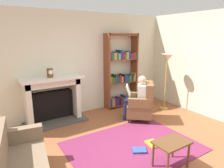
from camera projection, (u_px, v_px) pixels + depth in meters
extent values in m
plane|color=#955534|center=(143.00, 154.00, 3.59)|extent=(14.00, 14.00, 0.00)
cube|color=beige|center=(82.00, 64.00, 5.36)|extent=(5.60, 0.10, 2.70)
cube|color=beige|center=(186.00, 62.00, 5.68)|extent=(0.10, 5.20, 2.70)
cube|color=#75264A|center=(133.00, 146.00, 3.83)|extent=(2.40, 1.80, 0.01)
cube|color=#4C4742|center=(56.00, 122.00, 4.89)|extent=(1.48, 0.64, 0.05)
cube|color=black|center=(52.00, 105.00, 4.98)|extent=(0.96, 0.20, 0.70)
cube|color=silver|center=(28.00, 105.00, 4.55)|extent=(0.12, 0.44, 1.08)
cube|color=silver|center=(76.00, 97.00, 5.15)|extent=(0.12, 0.44, 1.08)
cube|color=silver|center=(52.00, 82.00, 4.74)|extent=(1.28, 0.44, 0.16)
cube|color=silver|center=(52.00, 78.00, 4.67)|extent=(1.44, 0.56, 0.06)
cylinder|color=brown|center=(50.00, 73.00, 4.59)|extent=(0.14, 0.14, 0.21)
cylinder|color=white|center=(51.00, 72.00, 4.53)|extent=(0.10, 0.01, 0.10)
cube|color=brown|center=(107.00, 73.00, 5.59)|extent=(0.04, 0.32, 2.16)
cube|color=brown|center=(134.00, 69.00, 6.10)|extent=(0.04, 0.32, 2.16)
cube|color=brown|center=(122.00, 34.00, 5.60)|extent=(1.02, 0.32, 0.04)
cube|color=brown|center=(121.00, 104.00, 6.09)|extent=(0.98, 0.32, 0.02)
cube|color=navy|center=(109.00, 102.00, 5.83)|extent=(0.06, 0.26, 0.24)
cube|color=#997F4C|center=(111.00, 102.00, 5.87)|extent=(0.09, 0.26, 0.23)
cube|color=#4C1E59|center=(114.00, 101.00, 5.92)|extent=(0.08, 0.26, 0.22)
cube|color=#4C1E59|center=(116.00, 101.00, 5.96)|extent=(0.06, 0.26, 0.20)
cube|color=black|center=(118.00, 101.00, 5.99)|extent=(0.06, 0.26, 0.22)
cube|color=#4C1E59|center=(120.00, 101.00, 6.03)|extent=(0.09, 0.26, 0.19)
cube|color=brown|center=(122.00, 100.00, 6.07)|extent=(0.05, 0.26, 0.19)
cube|color=navy|center=(123.00, 99.00, 6.09)|extent=(0.04, 0.26, 0.25)
cube|color=#4C1E59|center=(125.00, 99.00, 6.12)|extent=(0.05, 0.26, 0.23)
cube|color=brown|center=(126.00, 99.00, 6.15)|extent=(0.04, 0.26, 0.23)
cube|color=#997F4C|center=(127.00, 99.00, 6.17)|extent=(0.05, 0.26, 0.23)
cube|color=#1E592D|center=(129.00, 99.00, 6.20)|extent=(0.05, 0.26, 0.21)
cube|color=black|center=(130.00, 98.00, 6.23)|extent=(0.04, 0.26, 0.20)
cube|color=black|center=(131.00, 98.00, 6.25)|extent=(0.04, 0.26, 0.20)
cube|color=navy|center=(133.00, 98.00, 6.29)|extent=(0.08, 0.26, 0.17)
cube|color=brown|center=(121.00, 82.00, 5.93)|extent=(0.98, 0.32, 0.02)
cube|color=brown|center=(109.00, 80.00, 5.67)|extent=(0.07, 0.26, 0.21)
cube|color=#1E592D|center=(111.00, 80.00, 5.71)|extent=(0.07, 0.26, 0.19)
cube|color=maroon|center=(113.00, 80.00, 5.75)|extent=(0.04, 0.26, 0.16)
cube|color=#1E592D|center=(114.00, 79.00, 5.76)|extent=(0.04, 0.26, 0.25)
cube|color=navy|center=(116.00, 79.00, 5.80)|extent=(0.07, 0.26, 0.19)
cube|color=maroon|center=(118.00, 79.00, 5.84)|extent=(0.07, 0.26, 0.22)
cube|color=#997F4C|center=(120.00, 79.00, 5.88)|extent=(0.05, 0.26, 0.18)
cube|color=black|center=(122.00, 78.00, 5.90)|extent=(0.05, 0.26, 0.24)
cube|color=navy|center=(124.00, 78.00, 5.94)|extent=(0.09, 0.26, 0.21)
cube|color=navy|center=(126.00, 78.00, 5.99)|extent=(0.06, 0.26, 0.17)
cube|color=#1E592D|center=(128.00, 78.00, 6.03)|extent=(0.08, 0.26, 0.19)
cube|color=black|center=(130.00, 78.00, 6.07)|extent=(0.06, 0.26, 0.19)
cube|color=#997F4C|center=(132.00, 78.00, 6.10)|extent=(0.04, 0.26, 0.16)
cube|color=#997F4C|center=(133.00, 76.00, 6.11)|extent=(0.04, 0.26, 0.25)
cube|color=brown|center=(121.00, 59.00, 5.77)|extent=(0.98, 0.32, 0.02)
cube|color=#4C1E59|center=(109.00, 56.00, 5.50)|extent=(0.04, 0.26, 0.21)
cube|color=#1E592D|center=(111.00, 56.00, 5.54)|extent=(0.07, 0.26, 0.19)
cube|color=#997F4C|center=(113.00, 56.00, 5.59)|extent=(0.09, 0.26, 0.19)
cube|color=#1E592D|center=(115.00, 56.00, 5.62)|extent=(0.05, 0.26, 0.21)
cube|color=#997F4C|center=(117.00, 56.00, 5.66)|extent=(0.06, 0.26, 0.17)
cube|color=navy|center=(119.00, 55.00, 5.69)|extent=(0.08, 0.26, 0.26)
cube|color=maroon|center=(122.00, 56.00, 5.74)|extent=(0.06, 0.26, 0.19)
cube|color=#1E592D|center=(123.00, 56.00, 5.77)|extent=(0.05, 0.26, 0.17)
cube|color=#997F4C|center=(125.00, 55.00, 5.80)|extent=(0.08, 0.26, 0.20)
cube|color=navy|center=(127.00, 55.00, 5.84)|extent=(0.06, 0.26, 0.22)
cube|color=#4C1E59|center=(130.00, 56.00, 5.89)|extent=(0.08, 0.26, 0.16)
cube|color=maroon|center=(132.00, 55.00, 5.93)|extent=(0.08, 0.26, 0.17)
cube|color=#1E592D|center=(134.00, 55.00, 5.97)|extent=(0.05, 0.26, 0.17)
cube|color=brown|center=(122.00, 35.00, 5.61)|extent=(0.98, 0.32, 0.02)
cylinder|color=#331E14|center=(130.00, 113.00, 5.35)|extent=(0.05, 0.05, 0.12)
cylinder|color=#331E14|center=(129.00, 121.00, 4.86)|extent=(0.05, 0.05, 0.12)
cylinder|color=#331E14|center=(148.00, 114.00, 5.29)|extent=(0.05, 0.05, 0.12)
cylinder|color=#331E14|center=(149.00, 122.00, 4.80)|extent=(0.05, 0.05, 0.12)
cube|color=brown|center=(139.00, 109.00, 5.03)|extent=(0.87, 0.88, 0.30)
cube|color=brown|center=(149.00, 94.00, 4.90)|extent=(0.53, 0.59, 0.55)
cube|color=brown|center=(139.00, 96.00, 5.22)|extent=(0.49, 0.44, 0.22)
cube|color=brown|center=(139.00, 103.00, 4.70)|extent=(0.49, 0.44, 0.22)
cube|color=silver|center=(142.00, 94.00, 4.93)|extent=(0.36, 0.37, 0.50)
sphere|color=#D8AD8C|center=(142.00, 80.00, 4.84)|extent=(0.20, 0.20, 0.20)
cube|color=#191E3F|center=(133.00, 101.00, 5.07)|extent=(0.38, 0.35, 0.12)
cube|color=#191E3F|center=(133.00, 103.00, 4.92)|extent=(0.38, 0.35, 0.12)
cylinder|color=#191E3F|center=(126.00, 110.00, 5.16)|extent=(0.10, 0.10, 0.42)
cylinder|color=#191E3F|center=(125.00, 112.00, 5.01)|extent=(0.10, 0.10, 0.42)
cube|color=white|center=(128.00, 90.00, 4.94)|extent=(0.31, 0.35, 0.25)
cube|color=#7E6850|center=(20.00, 135.00, 3.21)|extent=(0.72, 0.26, 0.24)
cube|color=brown|center=(172.00, 142.00, 3.14)|extent=(0.56, 0.39, 0.03)
cylinder|color=brown|center=(168.00, 165.00, 2.94)|extent=(0.04, 0.04, 0.43)
cylinder|color=brown|center=(188.00, 155.00, 3.19)|extent=(0.04, 0.04, 0.43)
cylinder|color=brown|center=(153.00, 155.00, 3.19)|extent=(0.04, 0.04, 0.43)
cylinder|color=brown|center=(173.00, 147.00, 3.44)|extent=(0.04, 0.04, 0.43)
cube|color=gold|center=(153.00, 144.00, 3.88)|extent=(0.25, 0.31, 0.03)
cube|color=#334CA5|center=(139.00, 150.00, 3.65)|extent=(0.31, 0.29, 0.04)
cylinder|color=#B7933F|center=(164.00, 108.00, 5.81)|extent=(0.24, 0.24, 0.03)
cylinder|color=#B7933F|center=(165.00, 85.00, 5.65)|extent=(0.03, 0.03, 1.36)
cone|color=beige|center=(167.00, 58.00, 5.46)|extent=(0.32, 0.32, 0.22)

